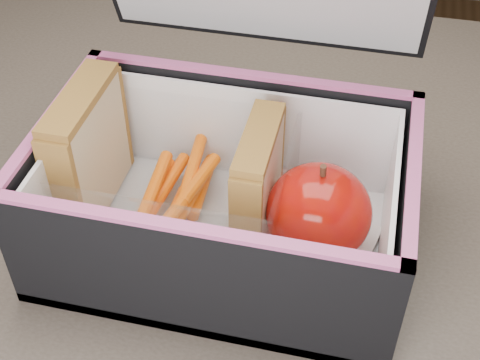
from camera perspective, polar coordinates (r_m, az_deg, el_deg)
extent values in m
cube|color=#62554B|center=(0.59, 2.81, -4.60)|extent=(1.20, 0.80, 0.03)
cube|color=#D6B88F|center=(0.56, -13.53, 2.39)|extent=(0.01, 0.10, 0.10)
cube|color=#C0586E|center=(0.56, -12.69, 1.95)|extent=(0.01, 0.09, 0.10)
cube|color=#D6B88F|center=(0.55, -11.97, 2.15)|extent=(0.01, 0.10, 0.10)
cube|color=brown|center=(0.52, -13.64, 6.78)|extent=(0.03, 0.10, 0.01)
cube|color=#D6B88F|center=(0.52, 0.76, -0.34)|extent=(0.01, 0.08, 0.09)
cube|color=#C0586E|center=(0.52, 1.53, -0.75)|extent=(0.01, 0.08, 0.08)
cube|color=#D6B88F|center=(0.52, 2.32, -0.58)|extent=(0.01, 0.08, 0.09)
cube|color=brown|center=(0.49, 1.64, 3.61)|extent=(0.02, 0.09, 0.01)
cylinder|color=#F95916|center=(0.54, -5.98, -4.00)|extent=(0.02, 0.09, 0.01)
cylinder|color=#F95916|center=(0.55, -4.10, -1.18)|extent=(0.02, 0.09, 0.01)
cylinder|color=#F95916|center=(0.55, -7.39, -0.75)|extent=(0.02, 0.09, 0.01)
cylinder|color=#F95916|center=(0.56, -5.13, -2.54)|extent=(0.01, 0.09, 0.01)
cylinder|color=#F95916|center=(0.56, -6.45, -0.75)|extent=(0.02, 0.09, 0.01)
cylinder|color=#F95916|center=(0.54, -4.15, -0.77)|extent=(0.03, 0.09, 0.01)
cylinder|color=#F95916|center=(0.55, -6.11, -3.84)|extent=(0.01, 0.09, 0.01)
cylinder|color=#F95916|center=(0.56, -7.44, -1.27)|extent=(0.01, 0.09, 0.01)
cylinder|color=#F95916|center=(0.56, -4.06, 1.03)|extent=(0.02, 0.09, 0.01)
cylinder|color=#F95916|center=(0.58, -3.13, -0.21)|extent=(0.02, 0.09, 0.01)
cube|color=white|center=(0.54, 6.97, -5.78)|extent=(0.09, 0.09, 0.01)
ellipsoid|color=#9C0A0D|center=(0.51, 6.72, -2.77)|extent=(0.09, 0.09, 0.07)
cylinder|color=#442718|center=(0.48, 7.10, 0.70)|extent=(0.01, 0.01, 0.01)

